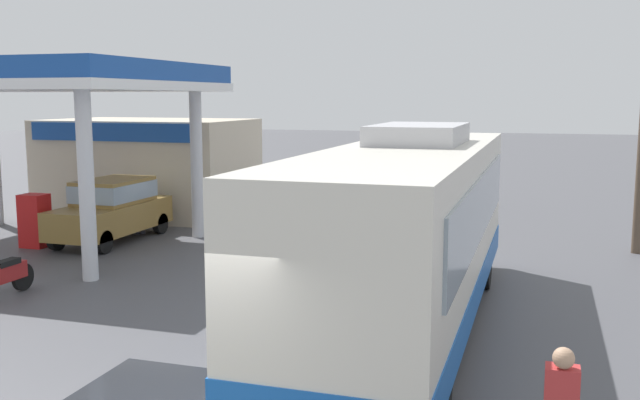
% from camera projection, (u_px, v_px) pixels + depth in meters
% --- Properties ---
extents(ground, '(120.00, 120.00, 0.00)m').
position_uv_depth(ground, '(435.00, 207.00, 27.35)').
color(ground, '#4C4C51').
extents(lane_divider_stripe, '(0.16, 50.00, 0.01)m').
position_uv_depth(lane_divider_stripe, '(412.00, 230.00, 22.63)').
color(lane_divider_stripe, '#D8CC4C').
rests_on(lane_divider_stripe, ground).
extents(coach_bus_main, '(2.60, 11.04, 3.69)m').
position_uv_depth(coach_bus_main, '(408.00, 237.00, 12.75)').
color(coach_bus_main, silver).
rests_on(coach_bus_main, ground).
extents(gas_station_roadside, '(9.10, 11.95, 5.10)m').
position_uv_depth(gas_station_roadside, '(117.00, 145.00, 23.73)').
color(gas_station_roadside, '#194799').
rests_on(gas_station_roadside, ground).
extents(car_at_pump, '(1.70, 4.20, 1.82)m').
position_uv_depth(car_at_pump, '(112.00, 207.00, 20.84)').
color(car_at_pump, olive).
rests_on(car_at_pump, ground).
extents(minibus_opposing_lane, '(2.04, 6.13, 2.44)m').
position_uv_depth(minibus_opposing_lane, '(389.00, 168.00, 27.52)').
color(minibus_opposing_lane, '#A5A5AD').
rests_on(minibus_opposing_lane, ground).
extents(motorcycle_parked_forecourt, '(0.55, 1.80, 0.92)m').
position_uv_depth(motorcycle_parked_forecourt, '(3.00, 277.00, 15.00)').
color(motorcycle_parked_forecourt, black).
rests_on(motorcycle_parked_forecourt, ground).
extents(pedestrian_by_shop, '(0.55, 0.22, 1.66)m').
position_uv_depth(pedestrian_by_shop, '(139.00, 204.00, 21.96)').
color(pedestrian_by_shop, '#33333F').
rests_on(pedestrian_by_shop, ground).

